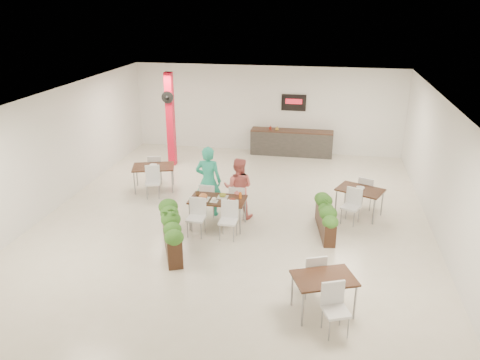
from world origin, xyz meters
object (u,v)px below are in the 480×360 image
service_counter (291,142)px  main_table (217,203)px  side_table_a (154,170)px  diner_man (208,181)px  side_table_b (360,193)px  diner_woman (238,188)px  red_column (170,119)px  side_table_c (324,284)px  planter_right (326,214)px  planter_left (171,228)px

service_counter → main_table: bearing=-102.2°
side_table_a → diner_man: bearing=-50.7°
diner_man → side_table_b: diner_man is taller
diner_woman → red_column: bearing=-49.8°
service_counter → side_table_b: (2.21, -4.92, 0.13)m
red_column → side_table_c: bearing=-54.4°
main_table → side_table_a: bearing=140.1°
diner_man → main_table: bearing=121.6°
planter_right → side_table_c: side_table_c is taller
side_table_b → diner_woman: bearing=-144.4°
side_table_c → diner_man: bearing=107.4°
main_table → side_table_c: 4.11m
diner_man → planter_right: 3.16m
main_table → side_table_b: bearing=20.4°
diner_man → side_table_a: 2.51m
service_counter → planter_left: service_counter is taller
diner_woman → side_table_c: (2.30, -3.75, -0.20)m
red_column → planter_left: red_column is taller
side_table_a → diner_woman: bearing=-42.6°
side_table_a → planter_right: bearing=-36.8°
diner_man → planter_right: (3.09, -0.49, -0.47)m
diner_woman → planter_left: diner_woman is taller
diner_man → planter_right: diner_man is taller
planter_left → planter_right: size_ratio=1.09×
red_column → side_table_a: red_column is taller
red_column → diner_man: bearing=-58.7°
main_table → service_counter: bearing=77.8°
diner_woman → planter_left: 2.33m
diner_man → side_table_b: size_ratio=1.15×
planter_left → planter_right: planter_left is taller
diner_man → side_table_a: (-2.06, 1.39, -0.32)m
service_counter → planter_right: bearing=-77.5°
side_table_a → side_table_c: (5.16, -5.14, -0.02)m
side_table_c → main_table: bearing=109.0°
side_table_b → side_table_c: bearing=-77.4°
planter_left → service_counter: bearing=74.4°
service_counter → side_table_c: 9.44m
main_table → diner_man: 0.82m
diner_man → planter_right: size_ratio=1.10×
service_counter → planter_right: (1.35, -6.08, -0.01)m
planter_left → planter_right: bearing=23.3°
side_table_b → side_table_c: same height
diner_woman → planter_right: size_ratio=0.94×
planter_left → side_table_a: bearing=116.4°
side_table_a → main_table: bearing=-56.6°
main_table → side_table_b: 3.80m
main_table → side_table_b: same height
diner_woman → planter_right: 2.36m
planter_right → side_table_a: 5.49m
diner_woman → diner_man: bearing=0.8°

